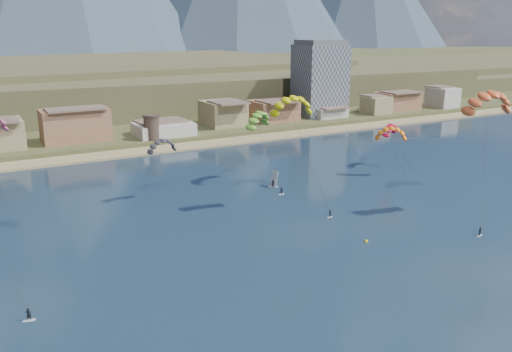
{
  "coord_description": "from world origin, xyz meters",
  "views": [
    {
      "loc": [
        -50.63,
        -58.7,
        39.48
      ],
      "look_at": [
        0.0,
        32.0,
        10.0
      ],
      "focal_mm": 37.13,
      "sensor_mm": 36.0,
      "label": 1
    }
  ],
  "objects_px": {
    "kitesurfer_orange": "(489,99)",
    "kitesurfer_green": "(258,117)",
    "apartment_tower": "(320,79)",
    "watchtower": "(152,127)",
    "kitesurfer_yellow": "(292,103)",
    "windsurfer": "(274,182)",
    "buoy": "(366,241)"
  },
  "relations": [
    {
      "from": "apartment_tower",
      "to": "kitesurfer_orange",
      "type": "xyz_separation_m",
      "value": [
        -40.95,
        -115.08,
        7.3
      ]
    },
    {
      "from": "kitesurfer_green",
      "to": "windsurfer",
      "type": "xyz_separation_m",
      "value": [
        1.18,
        -5.91,
        -15.75
      ]
    },
    {
      "from": "windsurfer",
      "to": "buoy",
      "type": "xyz_separation_m",
      "value": [
        -3.11,
        -39.3,
        -1.21
      ]
    },
    {
      "from": "kitesurfer_green",
      "to": "windsurfer",
      "type": "height_order",
      "value": "kitesurfer_green"
    },
    {
      "from": "buoy",
      "to": "apartment_tower",
      "type": "bearing_deg",
      "value": 58.1
    },
    {
      "from": "apartment_tower",
      "to": "windsurfer",
      "type": "distance_m",
      "value": 104.06
    },
    {
      "from": "apartment_tower",
      "to": "watchtower",
      "type": "height_order",
      "value": "apartment_tower"
    },
    {
      "from": "kitesurfer_orange",
      "to": "kitesurfer_green",
      "type": "distance_m",
      "value": 53.93
    },
    {
      "from": "kitesurfer_yellow",
      "to": "windsurfer",
      "type": "distance_m",
      "value": 28.96
    },
    {
      "from": "kitesurfer_orange",
      "to": "windsurfer",
      "type": "height_order",
      "value": "kitesurfer_orange"
    },
    {
      "from": "apartment_tower",
      "to": "kitesurfer_green",
      "type": "xyz_separation_m",
      "value": [
        -70.02,
        -70.37,
        -0.73
      ]
    },
    {
      "from": "buoy",
      "to": "kitesurfer_green",
      "type": "bearing_deg",
      "value": 87.55
    },
    {
      "from": "watchtower",
      "to": "kitesurfer_yellow",
      "type": "xyz_separation_m",
      "value": [
        5.25,
        -79.33,
        17.61
      ]
    },
    {
      "from": "kitesurfer_green",
      "to": "buoy",
      "type": "bearing_deg",
      "value": -92.45
    },
    {
      "from": "buoy",
      "to": "watchtower",
      "type": "bearing_deg",
      "value": 94.53
    },
    {
      "from": "windsurfer",
      "to": "buoy",
      "type": "height_order",
      "value": "windsurfer"
    },
    {
      "from": "buoy",
      "to": "kitesurfer_orange",
      "type": "bearing_deg",
      "value": 0.91
    },
    {
      "from": "kitesurfer_yellow",
      "to": "kitesurfer_green",
      "type": "distance_m",
      "value": 24.43
    },
    {
      "from": "kitesurfer_orange",
      "to": "kitesurfer_green",
      "type": "height_order",
      "value": "kitesurfer_orange"
    },
    {
      "from": "apartment_tower",
      "to": "kitesurfer_green",
      "type": "bearing_deg",
      "value": -134.85
    },
    {
      "from": "apartment_tower",
      "to": "kitesurfer_yellow",
      "type": "height_order",
      "value": "apartment_tower"
    },
    {
      "from": "kitesurfer_yellow",
      "to": "windsurfer",
      "type": "xyz_separation_m",
      "value": [
        5.91,
        17.05,
        -22.64
      ]
    },
    {
      "from": "watchtower",
      "to": "apartment_tower",
      "type": "bearing_deg",
      "value": 9.93
    },
    {
      "from": "apartment_tower",
      "to": "watchtower",
      "type": "xyz_separation_m",
      "value": [
        -80.0,
        -14.0,
        -11.45
      ]
    },
    {
      "from": "kitesurfer_yellow",
      "to": "buoy",
      "type": "relative_size",
      "value": 35.66
    },
    {
      "from": "apartment_tower",
      "to": "buoy",
      "type": "relative_size",
      "value": 42.91
    },
    {
      "from": "windsurfer",
      "to": "kitesurfer_green",
      "type": "bearing_deg",
      "value": 101.27
    },
    {
      "from": "kitesurfer_yellow",
      "to": "watchtower",
      "type": "bearing_deg",
      "value": 93.79
    },
    {
      "from": "apartment_tower",
      "to": "buoy",
      "type": "height_order",
      "value": "apartment_tower"
    },
    {
      "from": "watchtower",
      "to": "buoy",
      "type": "xyz_separation_m",
      "value": [
        8.05,
        -101.58,
        -6.24
      ]
    },
    {
      "from": "apartment_tower",
      "to": "buoy",
      "type": "bearing_deg",
      "value": -121.9
    },
    {
      "from": "kitesurfer_green",
      "to": "kitesurfer_yellow",
      "type": "bearing_deg",
      "value": -101.65
    }
  ]
}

